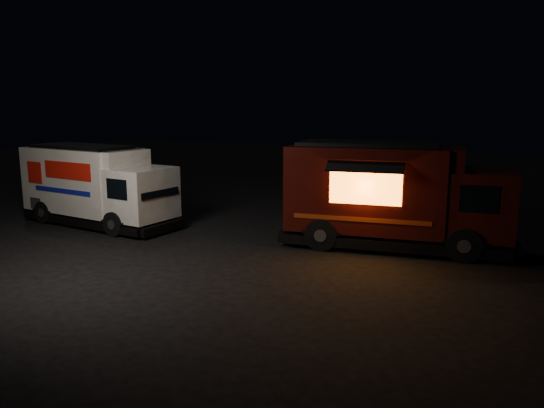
{
  "coord_description": "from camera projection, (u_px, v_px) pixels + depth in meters",
  "views": [
    {
      "loc": [
        10.29,
        -12.73,
        4.58
      ],
      "look_at": [
        1.9,
        2.0,
        1.38
      ],
      "focal_mm": 35.0,
      "sensor_mm": 36.0,
      "label": 1
    }
  ],
  "objects": [
    {
      "name": "red_truck",
      "position": [
        397.0,
        195.0,
        17.03
      ],
      "size": [
        7.69,
        4.14,
        3.39
      ],
      "primitive_type": null,
      "rotation": [
        0.0,
        0.0,
        0.21
      ],
      "color": "#350A09",
      "rests_on": "ground"
    },
    {
      "name": "ground",
      "position": [
        188.0,
        252.0,
        16.72
      ],
      "size": [
        80.0,
        80.0,
        0.0
      ],
      "primitive_type": "plane",
      "color": "black",
      "rests_on": "ground"
    },
    {
      "name": "white_truck",
      "position": [
        99.0,
        186.0,
        20.24
      ],
      "size": [
        6.77,
        2.53,
        3.03
      ],
      "primitive_type": null,
      "rotation": [
        0.0,
        0.0,
        -0.04
      ],
      "color": "white",
      "rests_on": "ground"
    }
  ]
}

